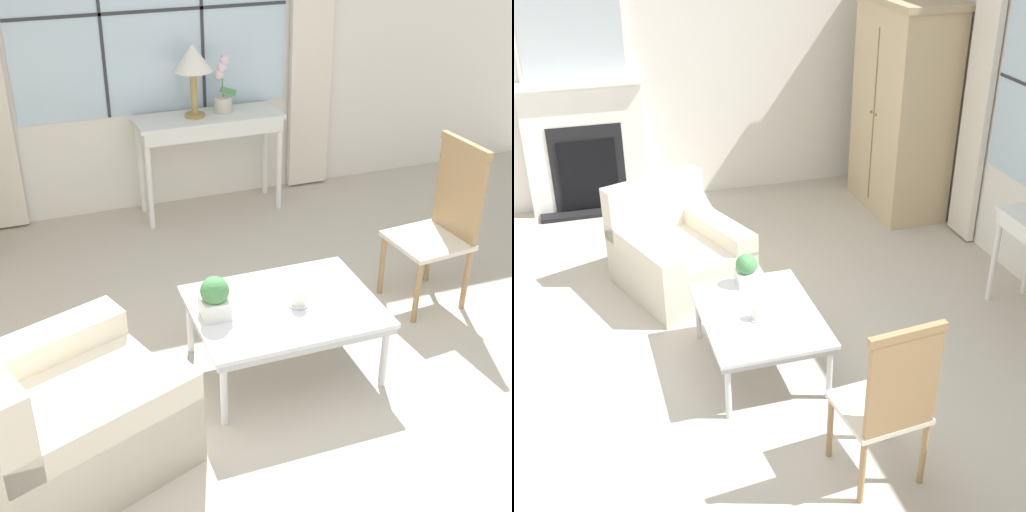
# 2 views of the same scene
# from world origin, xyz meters

# --- Properties ---
(ground_plane) EXTENTS (14.00, 14.00, 0.00)m
(ground_plane) POSITION_xyz_m (0.00, 0.00, 0.00)
(ground_plane) COLOR #BCB2A3
(wall_left) EXTENTS (0.06, 7.20, 2.80)m
(wall_left) POSITION_xyz_m (-3.03, 0.60, 1.40)
(wall_left) COLOR silver
(wall_left) RESTS_ON ground_plane
(fireplace) EXTENTS (0.34, 1.22, 2.14)m
(fireplace) POSITION_xyz_m (-2.91, -0.33, 0.74)
(fireplace) COLOR black
(fireplace) RESTS_ON ground_plane
(armoire) EXTENTS (1.17, 0.65, 2.05)m
(armoire) POSITION_xyz_m (-2.10, 2.66, 1.03)
(armoire) COLOR tan
(armoire) RESTS_ON ground_plane
(armchair_upholstered) EXTENTS (1.19, 1.14, 0.83)m
(armchair_upholstered) POSITION_xyz_m (-1.12, 0.25, 0.27)
(armchair_upholstered) COLOR beige
(armchair_upholstered) RESTS_ON ground_plane
(side_chair_wooden) EXTENTS (0.48, 0.48, 1.08)m
(side_chair_wooden) POSITION_xyz_m (1.35, 0.94, 0.59)
(side_chair_wooden) COLOR beige
(side_chair_wooden) RESTS_ON ground_plane
(coffee_table) EXTENTS (1.01, 0.77, 0.43)m
(coffee_table) POSITION_xyz_m (0.13, 0.58, 0.39)
(coffee_table) COLOR silver
(coffee_table) RESTS_ON ground_plane
(potted_plant_small) EXTENTS (0.15, 0.15, 0.24)m
(potted_plant_small) POSITION_xyz_m (-0.26, 0.60, 0.55)
(potted_plant_small) COLOR white
(potted_plant_small) RESTS_ON coffee_table
(pillar_candle) EXTENTS (0.11, 0.11, 0.11)m
(pillar_candle) POSITION_xyz_m (0.19, 0.54, 0.48)
(pillar_candle) COLOR silver
(pillar_candle) RESTS_ON coffee_table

